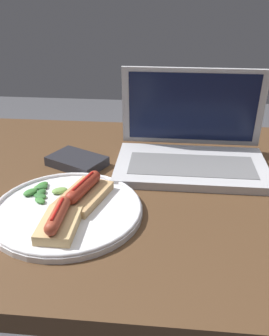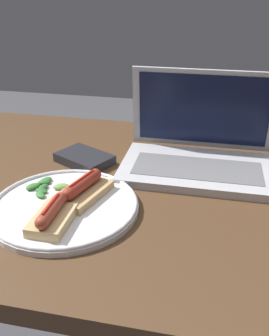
% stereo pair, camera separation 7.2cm
% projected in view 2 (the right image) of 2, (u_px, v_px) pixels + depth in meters
% --- Properties ---
extents(desk, '(1.40, 0.74, 0.71)m').
position_uv_depth(desk, '(154.00, 218.00, 0.83)').
color(desk, '#4C331E').
rests_on(desk, ground_plane).
extents(laptop, '(0.34, 0.22, 0.21)m').
position_uv_depth(laptop, '(199.00, 151.00, 0.84)').
color(laptop, '#B7B7BC').
rests_on(laptop, desk).
extents(plate, '(0.28, 0.28, 0.02)m').
position_uv_depth(plate, '(65.00, 206.00, 0.70)').
color(plate, silver).
rests_on(plate, desk).
extents(sausage_toast_left, '(0.06, 0.10, 0.04)m').
position_uv_depth(sausage_toast_left, '(52.00, 216.00, 0.63)').
color(sausage_toast_left, tan).
rests_on(sausage_toast_left, plate).
extents(sausage_toast_middle, '(0.10, 0.13, 0.04)m').
position_uv_depth(sausage_toast_middle, '(83.00, 189.00, 0.72)').
color(sausage_toast_middle, tan).
rests_on(sausage_toast_middle, plate).
extents(salad_pile, '(0.09, 0.09, 0.01)m').
position_uv_depth(salad_pile, '(45.00, 186.00, 0.75)').
color(salad_pile, '#2D662D').
rests_on(salad_pile, plate).
extents(external_drive, '(0.15, 0.13, 0.02)m').
position_uv_depth(external_drive, '(85.00, 159.00, 0.88)').
color(external_drive, '#232328').
rests_on(external_drive, desk).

